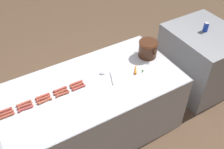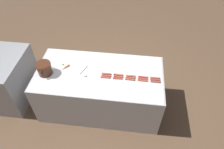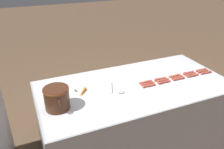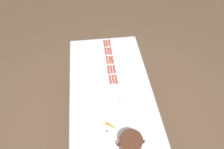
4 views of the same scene
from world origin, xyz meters
The scene contains 20 objects.
ground_plane centered at (0.00, 0.00, 0.00)m, with size 20.00×20.00×0.00m, color brown.
griddle_counter centered at (0.00, 0.00, 0.41)m, with size 1.05×2.08×0.83m.
hot_dog_0 centered at (-0.09, -0.90, 0.84)m, with size 0.03×0.16×0.03m.
hot_dog_1 centered at (-0.09, -0.71, 0.84)m, with size 0.03×0.16×0.03m.
hot_dog_2 centered at (-0.09, -0.51, 0.84)m, with size 0.03×0.16×0.03m.
hot_dog_3 centered at (-0.09, -0.31, 0.84)m, with size 0.03×0.16×0.03m.
hot_dog_4 centered at (-0.09, -0.12, 0.84)m, with size 0.03×0.16×0.03m.
hot_dog_5 centered at (-0.05, -0.90, 0.84)m, with size 0.03×0.16×0.03m.
hot_dog_6 centered at (-0.05, -0.70, 0.84)m, with size 0.04×0.16×0.03m.
hot_dog_7 centered at (-0.05, -0.51, 0.84)m, with size 0.03×0.16×0.03m.
hot_dog_8 centered at (-0.05, -0.32, 0.84)m, with size 0.03×0.16×0.03m.
hot_dog_9 centered at (-0.05, -0.13, 0.84)m, with size 0.03×0.16×0.03m.
hot_dog_10 centered at (-0.01, -0.90, 0.84)m, with size 0.03×0.16×0.03m.
hot_dog_11 centered at (-0.01, -0.71, 0.84)m, with size 0.04×0.16×0.03m.
hot_dog_12 centered at (-0.01, -0.51, 0.84)m, with size 0.04×0.16×0.03m.
hot_dog_13 centered at (-0.01, -0.31, 0.84)m, with size 0.04×0.16×0.03m.
hot_dog_14 centered at (-0.01, -0.13, 0.84)m, with size 0.03×0.16×0.03m.
bean_pot centered at (-0.10, 0.85, 0.95)m, with size 0.29×0.23×0.21m.
serving_spoon centered at (-0.05, 0.23, 0.84)m, with size 0.26×0.14×0.02m.
carrot centered at (0.05, 0.58, 0.85)m, with size 0.16×0.13×0.03m.
Camera 3 is at (-1.90, 1.09, 2.06)m, focal length 37.04 mm.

